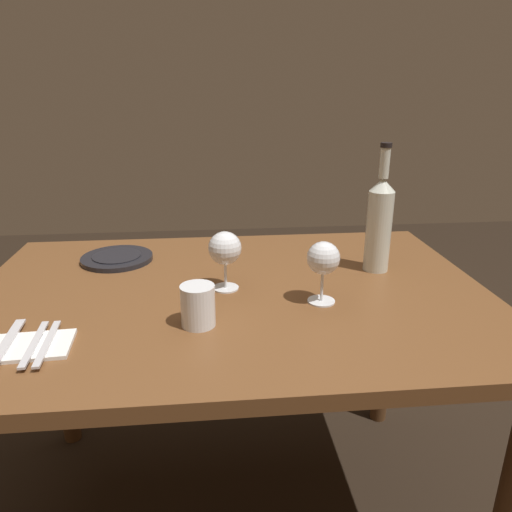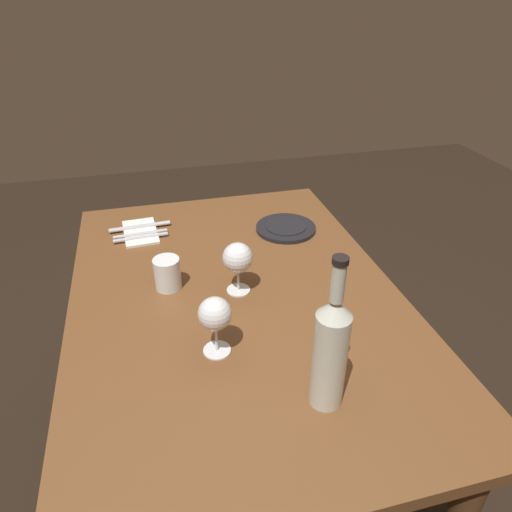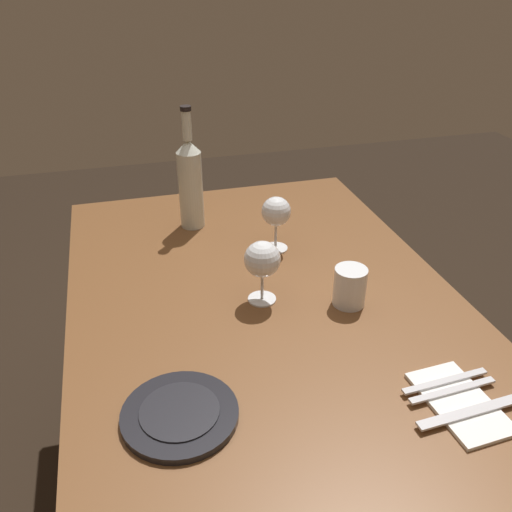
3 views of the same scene
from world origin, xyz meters
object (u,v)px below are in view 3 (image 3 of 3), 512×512
Objects in this scene: wine_glass_left at (276,213)px; fork_inner at (453,390)px; fork_outer at (445,381)px; table_knife at (470,412)px; wine_glass_right at (262,261)px; folded_napkin at (460,403)px; water_tumbler at (350,288)px; dinner_plate at (180,414)px; wine_bottle at (190,181)px.

wine_glass_left is 0.84× the size of fork_inner.
fork_outer is 0.86× the size of table_knife.
wine_glass_right is at bearing -146.71° from fork_inner.
wine_glass_right is 0.52m from table_knife.
folded_napkin is (0.41, 0.25, -0.10)m from wine_glass_right.
folded_napkin is at bearing 180.00° from table_knife.
wine_glass_right is 0.45m from fork_outer.
wine_glass_left is at bearing -163.33° from water_tumbler.
water_tumbler is 0.44× the size of dinner_plate.
table_knife is at bearing 75.11° from dinner_plate.
wine_bottle reaches higher than table_knife.
wine_glass_right is at bearing -148.33° from folded_napkin.
dinner_plate is 0.49m from fork_outer.
table_knife is (0.87, 0.35, -0.13)m from wine_bottle.
dinner_plate is at bearing -59.98° from water_tumbler.
water_tumbler is at bearing 29.75° from wine_bottle.
folded_napkin is (0.10, 0.49, -0.00)m from dinner_plate.
fork_outer is (0.79, 0.35, -0.13)m from wine_bottle.
wine_bottle is (-0.42, -0.09, 0.03)m from wine_glass_right.
wine_glass_right reaches higher than table_knife.
wine_glass_right is at bearing -144.94° from fork_outer.
wine_glass_right is at bearing -109.37° from water_tumbler.
dinner_plate is (0.74, -0.15, -0.13)m from wine_bottle.
water_tumbler reaches higher than table_knife.
water_tumbler reaches higher than fork_inner.
wine_glass_right is 0.84× the size of fork_inner.
water_tumbler is (0.49, 0.28, -0.10)m from wine_bottle.
folded_napkin is 0.05m from fork_outer.
dinner_plate is 1.15× the size of fork_outer.
dinner_plate is (0.31, -0.24, -0.10)m from wine_glass_right.
dinner_plate reaches higher than folded_napkin.
fork_outer is (-0.05, 0.00, 0.01)m from folded_napkin.
dinner_plate is (0.54, -0.34, -0.10)m from wine_glass_left.
wine_glass_left and wine_glass_right have the same top height.
wine_bottle reaches higher than dinner_plate.
dinner_plate is at bearing -37.24° from wine_glass_right.
fork_inner is 0.86× the size of table_knife.
folded_napkin is 1.09× the size of fork_outer.
table_knife is at bearing 29.90° from wine_glass_right.
water_tumbler is at bearing 120.02° from dinner_plate.
fork_inner is (0.08, 0.49, 0.00)m from dinner_plate.
wine_bottle is at bearing -135.89° from wine_glass_left.
wine_bottle is 1.94× the size of fork_inner.
dinner_plate is at bearing -11.16° from wine_bottle.
wine_glass_left reaches higher than folded_napkin.
fork_inner is at bearing 33.29° from wine_glass_right.
wine_glass_left is at bearing 155.79° from wine_glass_right.
table_knife is (0.67, 0.15, -0.10)m from wine_glass_left.
wine_glass_left is 0.77× the size of folded_napkin.
wine_glass_right is at bearing -150.10° from table_knife.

